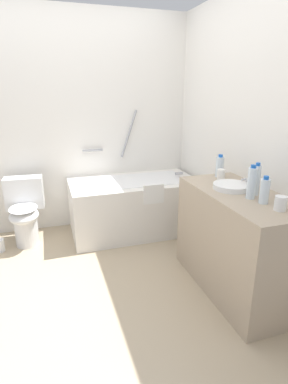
{
  "coord_description": "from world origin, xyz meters",
  "views": [
    {
      "loc": [
        -0.2,
        -2.19,
        1.56
      ],
      "look_at": [
        0.59,
        0.3,
        0.7
      ],
      "focal_mm": 28.91,
      "sensor_mm": 36.0,
      "label": 1
    }
  ],
  "objects_px": {
    "sink_faucet": "(250,183)",
    "drinking_glass_0": "(221,175)",
    "water_bottle_1": "(256,180)",
    "drinking_glass_1": "(280,203)",
    "toilet": "(25,211)",
    "water_bottle_0": "(220,167)",
    "bathtub": "(134,204)",
    "sink_basin": "(231,186)",
    "water_bottle_3": "(265,191)",
    "water_bottle_2": "(252,183)"
  },
  "relations": [
    {
      "from": "sink_faucet",
      "to": "drinking_glass_0",
      "type": "bearing_deg",
      "value": 119.76
    },
    {
      "from": "water_bottle_1",
      "to": "drinking_glass_1",
      "type": "bearing_deg",
      "value": -98.15
    },
    {
      "from": "toilet",
      "to": "water_bottle_1",
      "type": "relative_size",
      "value": 2.92
    },
    {
      "from": "water_bottle_0",
      "to": "sink_faucet",
      "type": "bearing_deg",
      "value": -77.54
    },
    {
      "from": "bathtub",
      "to": "sink_basin",
      "type": "xyz_separation_m",
      "value": [
        0.46,
        -1.2,
        0.52
      ]
    },
    {
      "from": "toilet",
      "to": "water_bottle_0",
      "type": "height_order",
      "value": "water_bottle_0"
    },
    {
      "from": "sink_faucet",
      "to": "water_bottle_1",
      "type": "distance_m",
      "value": 0.21
    },
    {
      "from": "sink_basin",
      "to": "water_bottle_0",
      "type": "relative_size",
      "value": 1.41
    },
    {
      "from": "sink_faucet",
      "to": "sink_basin",
      "type": "bearing_deg",
      "value": -180.0
    },
    {
      "from": "water_bottle_3",
      "to": "water_bottle_1",
      "type": "bearing_deg",
      "value": 70.78
    },
    {
      "from": "water_bottle_1",
      "to": "sink_basin",
      "type": "bearing_deg",
      "value": 117.99
    },
    {
      "from": "water_bottle_1",
      "to": "drinking_glass_0",
      "type": "xyz_separation_m",
      "value": [
        -0.05,
        0.4,
        -0.06
      ]
    },
    {
      "from": "sink_faucet",
      "to": "bathtub",
      "type": "bearing_deg",
      "value": 117.59
    },
    {
      "from": "water_bottle_2",
      "to": "toilet",
      "type": "bearing_deg",
      "value": 137.77
    },
    {
      "from": "bathtub",
      "to": "drinking_glass_1",
      "type": "height_order",
      "value": "bathtub"
    },
    {
      "from": "sink_basin",
      "to": "water_bottle_0",
      "type": "distance_m",
      "value": 0.36
    },
    {
      "from": "sink_faucet",
      "to": "water_bottle_2",
      "type": "xyz_separation_m",
      "value": [
        -0.17,
        -0.23,
        0.08
      ]
    },
    {
      "from": "drinking_glass_1",
      "to": "water_bottle_1",
      "type": "bearing_deg",
      "value": 81.85
    },
    {
      "from": "drinking_glass_1",
      "to": "water_bottle_3",
      "type": "bearing_deg",
      "value": 96.29
    },
    {
      "from": "toilet",
      "to": "water_bottle_0",
      "type": "bearing_deg",
      "value": 65.25
    },
    {
      "from": "bathtub",
      "to": "drinking_glass_1",
      "type": "relative_size",
      "value": 14.86
    },
    {
      "from": "sink_basin",
      "to": "water_bottle_3",
      "type": "xyz_separation_m",
      "value": [
        0.03,
        -0.35,
        0.07
      ]
    },
    {
      "from": "water_bottle_0",
      "to": "water_bottle_1",
      "type": "height_order",
      "value": "water_bottle_1"
    },
    {
      "from": "sink_basin",
      "to": "water_bottle_3",
      "type": "height_order",
      "value": "water_bottle_3"
    },
    {
      "from": "water_bottle_0",
      "to": "water_bottle_2",
      "type": "relative_size",
      "value": 0.82
    },
    {
      "from": "water_bottle_3",
      "to": "drinking_glass_0",
      "type": "xyz_separation_m",
      "value": [
        0.01,
        0.57,
        -0.04
      ]
    },
    {
      "from": "sink_faucet",
      "to": "water_bottle_0",
      "type": "xyz_separation_m",
      "value": [
        -0.08,
        0.34,
        0.06
      ]
    },
    {
      "from": "drinking_glass_0",
      "to": "bathtub",
      "type": "bearing_deg",
      "value": 117.07
    },
    {
      "from": "water_bottle_3",
      "to": "water_bottle_0",
      "type": "bearing_deg",
      "value": 84.51
    },
    {
      "from": "water_bottle_2",
      "to": "drinking_glass_1",
      "type": "height_order",
      "value": "water_bottle_2"
    },
    {
      "from": "water_bottle_0",
      "to": "water_bottle_2",
      "type": "distance_m",
      "value": 0.58
    },
    {
      "from": "bathtub",
      "to": "water_bottle_3",
      "type": "xyz_separation_m",
      "value": [
        0.48,
        -1.55,
        0.59
      ]
    },
    {
      "from": "water_bottle_0",
      "to": "drinking_glass_1",
      "type": "xyz_separation_m",
      "value": [
        -0.05,
        -0.83,
        -0.05
      ]
    },
    {
      "from": "sink_basin",
      "to": "sink_faucet",
      "type": "distance_m",
      "value": 0.17
    },
    {
      "from": "water_bottle_2",
      "to": "water_bottle_3",
      "type": "xyz_separation_m",
      "value": [
        0.02,
        -0.11,
        -0.03
      ]
    },
    {
      "from": "water_bottle_1",
      "to": "drinking_glass_0",
      "type": "bearing_deg",
      "value": 96.99
    },
    {
      "from": "water_bottle_0",
      "to": "drinking_glass_1",
      "type": "relative_size",
      "value": 2.12
    },
    {
      "from": "toilet",
      "to": "drinking_glass_0",
      "type": "xyz_separation_m",
      "value": [
        1.67,
        -1.02,
        0.51
      ]
    },
    {
      "from": "water_bottle_1",
      "to": "toilet",
      "type": "bearing_deg",
      "value": 140.39
    },
    {
      "from": "water_bottle_1",
      "to": "sink_faucet",
      "type": "bearing_deg",
      "value": 64.65
    },
    {
      "from": "drinking_glass_0",
      "to": "sink_faucet",
      "type": "bearing_deg",
      "value": -60.24
    },
    {
      "from": "water_bottle_0",
      "to": "water_bottle_1",
      "type": "xyz_separation_m",
      "value": [
        -0.01,
        -0.51,
        0.02
      ]
    },
    {
      "from": "sink_basin",
      "to": "drinking_glass_1",
      "type": "relative_size",
      "value": 2.99
    },
    {
      "from": "sink_faucet",
      "to": "toilet",
      "type": "bearing_deg",
      "value": 145.19
    },
    {
      "from": "water_bottle_0",
      "to": "drinking_glass_1",
      "type": "bearing_deg",
      "value": -93.48
    },
    {
      "from": "sink_basin",
      "to": "water_bottle_1",
      "type": "bearing_deg",
      "value": -62.01
    },
    {
      "from": "sink_faucet",
      "to": "water_bottle_0",
      "type": "relative_size",
      "value": 0.75
    },
    {
      "from": "sink_basin",
      "to": "water_bottle_0",
      "type": "xyz_separation_m",
      "value": [
        0.1,
        0.34,
        0.07
      ]
    },
    {
      "from": "bathtub",
      "to": "sink_faucet",
      "type": "distance_m",
      "value": 1.46
    },
    {
      "from": "toilet",
      "to": "water_bottle_1",
      "type": "bearing_deg",
      "value": 53.43
    }
  ]
}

